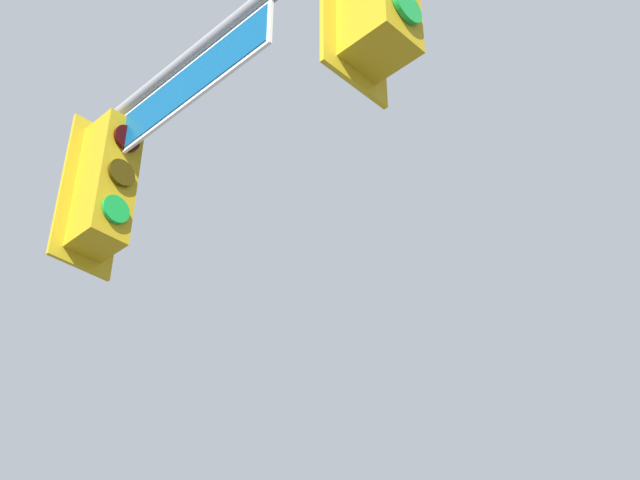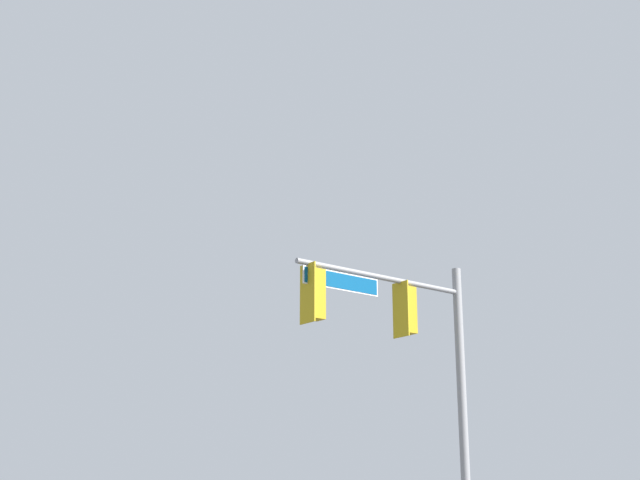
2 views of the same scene
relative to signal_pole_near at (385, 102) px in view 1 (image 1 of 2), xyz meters
The scene contains 1 object.
signal_pole_near is the anchor object (origin of this frame).
Camera 1 is at (-7.23, -4.50, 1.75)m, focal length 50.00 mm.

